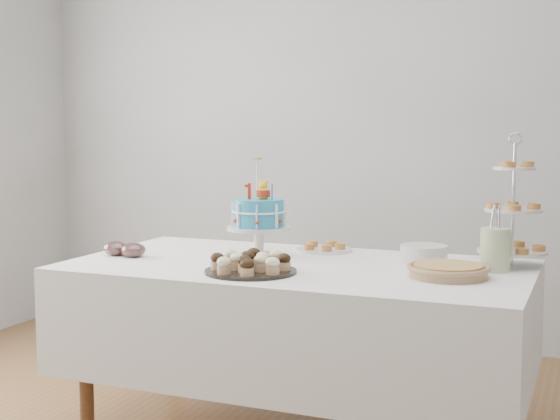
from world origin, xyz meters
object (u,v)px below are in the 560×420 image
at_px(cupcake_tray, 251,263).
at_px(tiered_stand, 513,211).
at_px(birthday_cake, 259,230).
at_px(jam_bowl_b, 133,250).
at_px(plate_stack, 424,254).
at_px(jam_bowl_a, 116,249).
at_px(pie, 448,270).
at_px(table, 298,317).
at_px(utensil_pitcher, 495,248).
at_px(pastry_plate, 324,247).

bearing_deg(cupcake_tray, tiered_stand, 30.72).
distance_m(birthday_cake, tiered_stand, 1.09).
bearing_deg(jam_bowl_b, plate_stack, 15.06).
bearing_deg(jam_bowl_a, plate_stack, 13.52).
bearing_deg(pie, plate_stack, 119.33).
distance_m(birthday_cake, cupcake_tray, 0.41).
relative_size(birthday_cake, plate_stack, 2.19).
distance_m(plate_stack, jam_bowl_a, 1.37).
bearing_deg(table, birthday_cake, 152.23).
distance_m(cupcake_tray, jam_bowl_b, 0.66).
xyz_separation_m(plate_stack, utensil_pitcher, (0.30, -0.07, 0.06)).
bearing_deg(birthday_cake, plate_stack, -12.30).
height_order(pastry_plate, utensil_pitcher, utensil_pitcher).
bearing_deg(table, jam_bowl_a, -173.03).
relative_size(cupcake_tray, pastry_plate, 1.41).
height_order(cupcake_tray, utensil_pitcher, utensil_pitcher).
height_order(cupcake_tray, jam_bowl_b, cupcake_tray).
bearing_deg(plate_stack, utensil_pitcher, -13.49).
relative_size(cupcake_tray, pie, 1.16).
xyz_separation_m(cupcake_tray, utensil_pitcher, (0.89, 0.40, 0.05)).
xyz_separation_m(tiered_stand, plate_stack, (-0.35, -0.08, -0.19)).
height_order(birthday_cake, plate_stack, birthday_cake).
relative_size(table, utensil_pitcher, 7.21).
xyz_separation_m(plate_stack, pastry_plate, (-0.50, 0.15, -0.02)).
bearing_deg(birthday_cake, pastry_plate, 28.09).
bearing_deg(jam_bowl_b, pie, 2.45).
bearing_deg(jam_bowl_a, pie, 1.85).
xyz_separation_m(table, jam_bowl_a, (-0.84, -0.10, 0.26)).
distance_m(pastry_plate, utensil_pitcher, 0.84).
xyz_separation_m(pie, tiered_stand, (0.20, 0.35, 0.20)).
bearing_deg(cupcake_tray, pie, 15.52).
bearing_deg(jam_bowl_b, birthday_cake, 25.10).
relative_size(tiered_stand, pastry_plate, 2.12).
xyz_separation_m(plate_stack, jam_bowl_b, (-1.23, -0.33, -0.01)).
relative_size(birthday_cake, pastry_plate, 1.68).
bearing_deg(birthday_cake, pie, -31.17).
bearing_deg(table, cupcake_tray, -110.94).
xyz_separation_m(birthday_cake, plate_stack, (0.72, 0.09, -0.08)).
xyz_separation_m(cupcake_tray, jam_bowl_b, (-0.64, 0.15, -0.01)).
height_order(plate_stack, jam_bowl_b, plate_stack).
distance_m(pastry_plate, jam_bowl_b, 0.87).
bearing_deg(pastry_plate, jam_bowl_a, -150.37).
relative_size(birthday_cake, jam_bowl_a, 3.99).
bearing_deg(tiered_stand, jam_bowl_a, -166.59).
xyz_separation_m(pastry_plate, jam_bowl_b, (-0.73, -0.48, 0.01)).
distance_m(pastry_plate, jam_bowl_a, 0.95).
bearing_deg(jam_bowl_b, tiered_stand, 14.61).
xyz_separation_m(pie, jam_bowl_b, (-1.38, -0.06, 0.00)).
relative_size(table, pie, 6.05).
xyz_separation_m(table, pastry_plate, (-0.01, 0.37, 0.24)).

